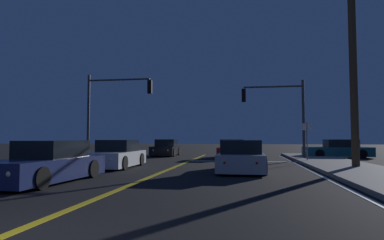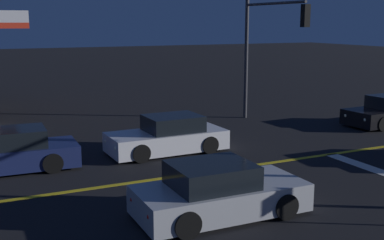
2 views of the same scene
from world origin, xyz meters
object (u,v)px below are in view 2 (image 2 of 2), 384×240
object	(u,v)px
car_distant_tail_silver	(218,193)
traffic_signal_far_left	(266,38)
car_mid_block_navy	(4,153)
car_following_oncoming_white	(168,137)

from	to	relation	value
car_distant_tail_silver	traffic_signal_far_left	size ratio (longest dim) A/B	0.72
traffic_signal_far_left	car_distant_tail_silver	bearing A→B (deg)	-39.02
car_distant_tail_silver	car_mid_block_navy	world-z (taller)	same
car_following_oncoming_white	traffic_signal_far_left	distance (m)	7.45
traffic_signal_far_left	car_following_oncoming_white	bearing A→B (deg)	-64.65
car_distant_tail_silver	car_following_oncoming_white	size ratio (longest dim) A/B	0.98
car_mid_block_navy	car_following_oncoming_white	bearing A→B (deg)	-88.58
car_distant_tail_silver	car_mid_block_navy	xyz separation A→B (m)	(-6.14, -4.37, 0.00)
car_mid_block_navy	car_distant_tail_silver	bearing A→B (deg)	-142.45
traffic_signal_far_left	car_mid_block_navy	bearing A→B (deg)	-76.53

